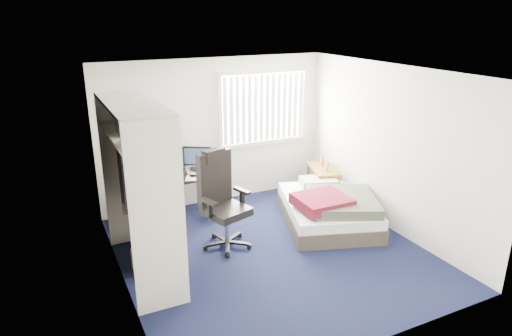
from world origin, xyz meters
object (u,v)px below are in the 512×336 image
object	(u,v)px
office_chair	(222,210)
desk	(169,174)
nightstand	(323,171)
bed	(329,208)

from	to	relation	value
office_chair	desk	bearing A→B (deg)	108.42
nightstand	bed	xyz separation A→B (m)	(-0.50, -0.94, -0.24)
desk	bed	size ratio (longest dim) A/B	0.69
office_chair	bed	xyz separation A→B (m)	(1.77, -0.10, -0.28)
bed	desk	bearing A→B (deg)	148.48
desk	nightstand	distance (m)	2.72
desk	office_chair	size ratio (longest dim) A/B	1.03
office_chair	bed	distance (m)	1.79
desk	office_chair	distance (m)	1.31
nightstand	office_chair	bearing A→B (deg)	-159.85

